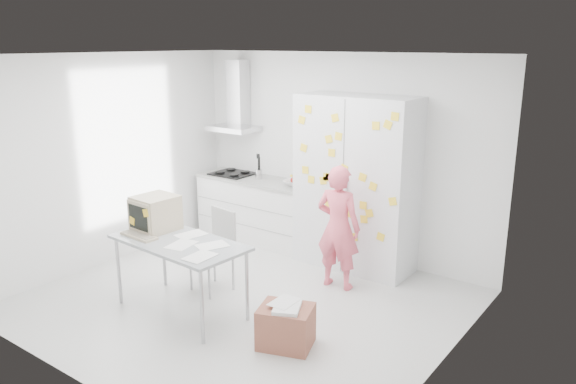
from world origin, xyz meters
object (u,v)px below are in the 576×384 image
Objects in this scene: person at (338,227)px; desk at (163,225)px; cardboard_box at (286,326)px; chair at (216,245)px.

person is 1.99m from desk.
cardboard_box is at bearing 96.72° from person.
person is 1.55× the size of chair.
desk is 2.56× the size of cardboard_box.
person reaches higher than chair.
chair is at bearing 75.13° from desk.
person reaches higher than desk.
chair is at bearing 158.13° from cardboard_box.
chair is (-1.11, -0.88, -0.20)m from person.
person is at bearing 52.04° from desk.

